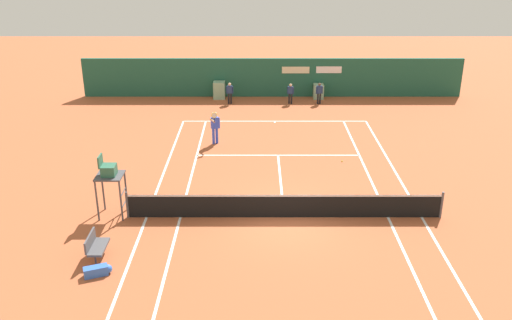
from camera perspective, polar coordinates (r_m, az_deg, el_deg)
name	(u,v)px	position (r m, az deg, el deg)	size (l,w,h in m)	color
ground_plane	(283,210)	(21.94, 2.80, -5.18)	(80.00, 80.00, 0.01)	#B25633
tennis_net	(284,205)	(21.20, 2.90, -4.68)	(12.10, 0.10, 1.07)	#4C4C51
sponsor_back_wall	(271,78)	(36.92, 1.59, 8.41)	(25.00, 1.02, 2.55)	#1E5642
umpire_chair	(109,175)	(21.56, -14.94, -1.51)	(1.00, 1.00, 2.49)	#47474C
player_bench	(95,245)	(19.41, -16.24, -8.39)	(0.54, 1.15, 0.88)	#38383D
equipment_bag	(98,271)	(18.69, -15.94, -10.91)	(0.90, 0.55, 0.32)	blue
player_on_baseline	(214,125)	(28.45, -4.30, 3.58)	(0.50, 0.86, 1.88)	blue
ball_kid_left_post	(290,92)	(35.43, 3.52, 6.98)	(0.43, 0.22, 1.31)	black
ball_kid_right_post	(229,92)	(35.40, -2.77, 7.04)	(0.46, 0.19, 1.37)	black
ball_kid_centre_post	(319,92)	(35.58, 6.48, 7.00)	(0.45, 0.23, 1.36)	black
tennis_ball_mid_court	(342,161)	(26.74, 8.81, -0.11)	(0.07, 0.07, 0.07)	#CCE033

